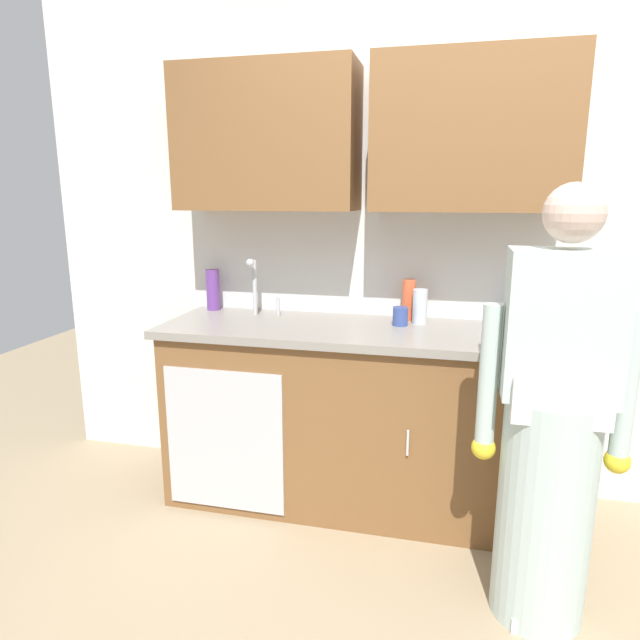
{
  "coord_description": "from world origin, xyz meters",
  "views": [
    {
      "loc": [
        -0.12,
        -1.91,
        1.58
      ],
      "look_at": [
        -0.71,
        0.55,
        1.0
      ],
      "focal_mm": 30.93,
      "sensor_mm": 36.0,
      "label": 1
    }
  ],
  "objects_px": {
    "bottle_soap": "(420,306)",
    "bottle_water_short": "(409,300)",
    "knife_on_counter": "(539,335)",
    "person_at_sink": "(551,446)",
    "bottle_cleaner_spray": "(213,290)",
    "bottle_water_tall": "(516,307)",
    "sink": "(253,323)",
    "cup_by_sink": "(400,316)"
  },
  "relations": [
    {
      "from": "bottle_soap",
      "to": "bottle_water_short",
      "type": "distance_m",
      "value": 0.09
    },
    {
      "from": "person_at_sink",
      "to": "sink",
      "type": "bearing_deg",
      "value": 154.92
    },
    {
      "from": "person_at_sink",
      "to": "bottle_soap",
      "type": "bearing_deg",
      "value": 123.98
    },
    {
      "from": "bottle_soap",
      "to": "cup_by_sink",
      "type": "bearing_deg",
      "value": -142.92
    },
    {
      "from": "bottle_soap",
      "to": "cup_by_sink",
      "type": "xyz_separation_m",
      "value": [
        -0.09,
        -0.07,
        -0.04
      ]
    },
    {
      "from": "sink",
      "to": "bottle_soap",
      "type": "bearing_deg",
      "value": 9.54
    },
    {
      "from": "sink",
      "to": "cup_by_sink",
      "type": "relative_size",
      "value": 5.39
    },
    {
      "from": "cup_by_sink",
      "to": "knife_on_counter",
      "type": "height_order",
      "value": "cup_by_sink"
    },
    {
      "from": "bottle_water_short",
      "to": "knife_on_counter",
      "type": "relative_size",
      "value": 0.88
    },
    {
      "from": "bottle_soap",
      "to": "bottle_cleaner_spray",
      "type": "distance_m",
      "value": 1.16
    },
    {
      "from": "bottle_water_tall",
      "to": "knife_on_counter",
      "type": "xyz_separation_m",
      "value": [
        0.08,
        -0.2,
        -0.09
      ]
    },
    {
      "from": "cup_by_sink",
      "to": "bottle_water_tall",
      "type": "bearing_deg",
      "value": 13.91
    },
    {
      "from": "bottle_water_short",
      "to": "cup_by_sink",
      "type": "bearing_deg",
      "value": -101.87
    },
    {
      "from": "person_at_sink",
      "to": "cup_by_sink",
      "type": "distance_m",
      "value": 0.99
    },
    {
      "from": "bottle_water_tall",
      "to": "bottle_water_short",
      "type": "height_order",
      "value": "bottle_water_short"
    },
    {
      "from": "person_at_sink",
      "to": "bottle_cleaner_spray",
      "type": "xyz_separation_m",
      "value": [
        -1.68,
        0.85,
        0.36
      ]
    },
    {
      "from": "sink",
      "to": "bottle_cleaner_spray",
      "type": "bearing_deg",
      "value": 145.82
    },
    {
      "from": "sink",
      "to": "knife_on_counter",
      "type": "distance_m",
      "value": 1.39
    },
    {
      "from": "bottle_cleaner_spray",
      "to": "knife_on_counter",
      "type": "xyz_separation_m",
      "value": [
        1.71,
        -0.2,
        -0.11
      ]
    },
    {
      "from": "person_at_sink",
      "to": "cup_by_sink",
      "type": "height_order",
      "value": "person_at_sink"
    },
    {
      "from": "sink",
      "to": "bottle_soap",
      "type": "xyz_separation_m",
      "value": [
        0.84,
        0.14,
        0.1
      ]
    },
    {
      "from": "bottle_soap",
      "to": "knife_on_counter",
      "type": "xyz_separation_m",
      "value": [
        0.55,
        -0.13,
        -0.08
      ]
    },
    {
      "from": "bottle_water_tall",
      "to": "bottle_water_short",
      "type": "xyz_separation_m",
      "value": [
        -0.53,
        -0.0,
        0.01
      ]
    },
    {
      "from": "bottle_cleaner_spray",
      "to": "cup_by_sink",
      "type": "bearing_deg",
      "value": -7.51
    },
    {
      "from": "person_at_sink",
      "to": "bottle_water_short",
      "type": "relative_size",
      "value": 7.65
    },
    {
      "from": "bottle_cleaner_spray",
      "to": "knife_on_counter",
      "type": "distance_m",
      "value": 1.72
    },
    {
      "from": "cup_by_sink",
      "to": "sink",
      "type": "bearing_deg",
      "value": -174.43
    },
    {
      "from": "bottle_water_tall",
      "to": "bottle_water_short",
      "type": "distance_m",
      "value": 0.53
    },
    {
      "from": "sink",
      "to": "bottle_water_short",
      "type": "relative_size",
      "value": 2.36
    },
    {
      "from": "sink",
      "to": "bottle_water_short",
      "type": "height_order",
      "value": "sink"
    },
    {
      "from": "cup_by_sink",
      "to": "bottle_water_short",
      "type": "bearing_deg",
      "value": 78.13
    },
    {
      "from": "sink",
      "to": "bottle_water_short",
      "type": "bearing_deg",
      "value": 15.0
    },
    {
      "from": "sink",
      "to": "person_at_sink",
      "type": "relative_size",
      "value": 0.31
    },
    {
      "from": "cup_by_sink",
      "to": "knife_on_counter",
      "type": "bearing_deg",
      "value": -5.56
    },
    {
      "from": "sink",
      "to": "cup_by_sink",
      "type": "distance_m",
      "value": 0.76
    },
    {
      "from": "bottle_soap",
      "to": "bottle_cleaner_spray",
      "type": "height_order",
      "value": "bottle_cleaner_spray"
    },
    {
      "from": "person_at_sink",
      "to": "bottle_water_short",
      "type": "distance_m",
      "value": 1.09
    },
    {
      "from": "person_at_sink",
      "to": "knife_on_counter",
      "type": "height_order",
      "value": "person_at_sink"
    },
    {
      "from": "bottle_water_tall",
      "to": "bottle_cleaner_spray",
      "type": "bearing_deg",
      "value": 179.93
    },
    {
      "from": "sink",
      "to": "bottle_cleaner_spray",
      "type": "height_order",
      "value": "sink"
    },
    {
      "from": "sink",
      "to": "person_at_sink",
      "type": "distance_m",
      "value": 1.53
    },
    {
      "from": "bottle_water_short",
      "to": "knife_on_counter",
      "type": "bearing_deg",
      "value": -17.86
    }
  ]
}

